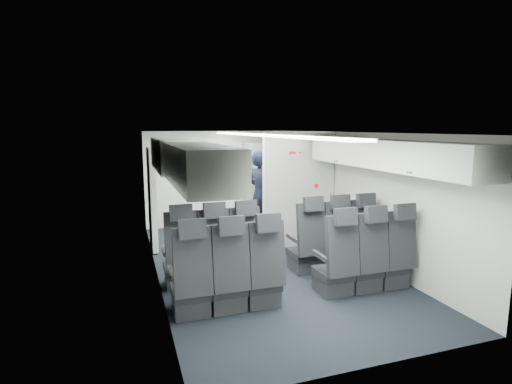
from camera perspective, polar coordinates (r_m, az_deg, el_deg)
cabin_shell at (r=6.39m, az=1.14°, el=-0.78°), size 3.41×6.01×2.16m
seat_row_front at (r=6.07m, az=2.82°, el=-8.32°), size 3.33×0.56×1.24m
seat_row_mid at (r=5.29m, az=6.43°, el=-11.07°), size 3.33×0.56×1.24m
overhead_bin_left_rear at (r=4.01m, az=-8.16°, el=3.79°), size 0.53×1.80×0.40m
overhead_bin_left_front_open at (r=5.73m, az=-11.72°, el=4.07°), size 0.64×1.70×0.72m
overhead_bin_right_rear at (r=5.28m, az=23.37°, el=4.42°), size 0.53×1.80×0.40m
overhead_bin_right_front at (r=6.68m, az=13.34°, el=5.78°), size 0.53×1.70×0.40m
bulkhead_partition at (r=7.49m, az=6.15°, el=0.29°), size 1.40×0.15×2.13m
galley_unit at (r=9.26m, az=1.03°, el=1.26°), size 0.85×0.52×1.90m
boarding_door at (r=7.60m, az=-14.63°, el=-0.76°), size 0.12×1.27×1.86m
flight_attendant at (r=7.87m, az=0.67°, el=-0.50°), size 0.65×0.77×1.81m
carry_on_bag at (r=5.35m, az=-10.82°, el=4.25°), size 0.45×0.33×0.25m
papers at (r=7.86m, az=2.10°, el=0.75°), size 0.21×0.07×0.15m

